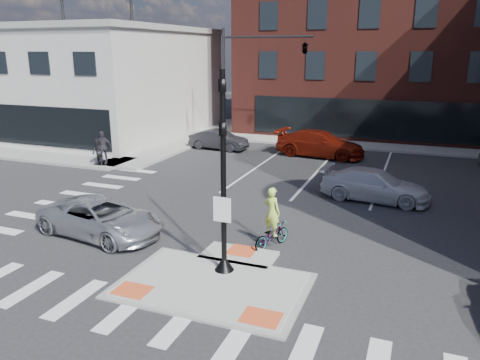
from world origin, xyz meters
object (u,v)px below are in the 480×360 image
at_px(pedestrian_a, 98,152).
at_px(pedestrian_b, 103,147).
at_px(bg_car_dark, 219,140).
at_px(bg_car_red, 320,144).
at_px(cyclist, 272,228).
at_px(white_pickup, 375,185).
at_px(silver_suv, 101,218).

relative_size(pedestrian_a, pedestrian_b, 0.80).
xyz_separation_m(bg_car_dark, pedestrian_b, (-4.38, -6.84, 0.45)).
relative_size(bg_car_red, cyclist, 2.61).
xyz_separation_m(white_pickup, bg_car_dark, (-11.12, 7.74, -0.04)).
relative_size(bg_car_dark, bg_car_red, 0.71).
height_order(bg_car_dark, cyclist, cyclist).
bearing_deg(pedestrian_a, white_pickup, 15.75).
relative_size(white_pickup, pedestrian_a, 3.13).
distance_m(white_pickup, pedestrian_b, 15.53).
distance_m(silver_suv, bg_car_red, 16.73).
xyz_separation_m(bg_car_dark, bg_car_red, (6.91, 0.35, 0.16)).
bearing_deg(pedestrian_b, silver_suv, -71.22).
bearing_deg(pedestrian_a, bg_car_red, 51.49).
distance_m(bg_car_red, cyclist, 14.92).
relative_size(silver_suv, white_pickup, 1.01).
relative_size(bg_car_dark, pedestrian_b, 2.09).
bearing_deg(cyclist, bg_car_dark, -37.49).
bearing_deg(white_pickup, cyclist, 163.04).
height_order(white_pickup, pedestrian_b, pedestrian_b).
height_order(bg_car_red, pedestrian_b, pedestrian_b).
bearing_deg(white_pickup, bg_car_dark, 60.36).
bearing_deg(silver_suv, pedestrian_b, 45.21).
relative_size(bg_car_dark, cyclist, 1.86).
bearing_deg(silver_suv, pedestrian_a, 46.65).
height_order(white_pickup, bg_car_red, bg_car_red).
bearing_deg(cyclist, white_pickup, -89.64).
relative_size(cyclist, pedestrian_a, 1.40).
relative_size(silver_suv, bg_car_red, 0.87).
height_order(silver_suv, cyclist, cyclist).
height_order(silver_suv, bg_car_dark, silver_suv).
bearing_deg(silver_suv, bg_car_red, -7.73).
bearing_deg(pedestrian_a, bg_car_dark, 76.39).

